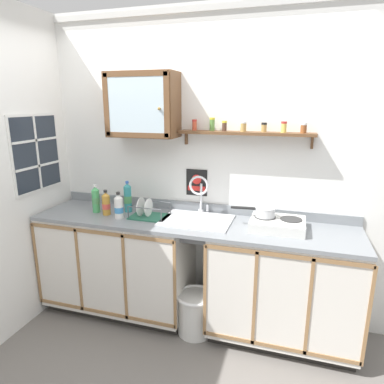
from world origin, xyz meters
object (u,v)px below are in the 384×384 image
object	(u,v)px
hot_plate_stove	(277,224)
bottle_juice_amber_0	(106,204)
dish_rack	(148,213)
trash_bin	(195,312)
bottle_detergent_teal_1	(128,198)
bottle_opaque_white_3	(119,207)
sink	(197,223)
saucepan	(264,211)
warning_sign	(197,183)
bottle_soda_green_2	(96,200)
wall_cabinet	(143,105)

from	to	relation	value
hot_plate_stove	bottle_juice_amber_0	distance (m)	1.45
bottle_juice_amber_0	dish_rack	distance (m)	0.38
dish_rack	trash_bin	world-z (taller)	dish_rack
bottle_detergent_teal_1	bottle_opaque_white_3	size ratio (longest dim) A/B	1.23
sink	bottle_opaque_white_3	world-z (taller)	sink
bottle_opaque_white_3	trash_bin	size ratio (longest dim) A/B	0.62
bottle_detergent_teal_1	sink	bearing A→B (deg)	-3.80
saucepan	dish_rack	size ratio (longest dim) A/B	1.08
saucepan	trash_bin	distance (m)	1.03
dish_rack	warning_sign	xyz separation A→B (m)	(0.34, 0.29, 0.23)
bottle_opaque_white_3	dish_rack	xyz separation A→B (m)	(0.23, 0.09, -0.06)
bottle_juice_amber_0	trash_bin	distance (m)	1.19
bottle_detergent_teal_1	trash_bin	world-z (taller)	bottle_detergent_teal_1
warning_sign	bottle_juice_amber_0	bearing A→B (deg)	-155.05
dish_rack	sink	bearing A→B (deg)	6.37
sink	hot_plate_stove	xyz separation A→B (m)	(0.65, -0.01, 0.06)
warning_sign	trash_bin	size ratio (longest dim) A/B	0.64
saucepan	warning_sign	world-z (taller)	warning_sign
bottle_juice_amber_0	trash_bin	size ratio (longest dim) A/B	0.61
saucepan	bottle_soda_green_2	bearing A→B (deg)	-177.45
bottle_juice_amber_0	bottle_detergent_teal_1	bearing A→B (deg)	43.17
saucepan	bottle_detergent_teal_1	size ratio (longest dim) A/B	1.24
sink	wall_cabinet	size ratio (longest dim) A/B	0.96
hot_plate_stove	bottle_detergent_teal_1	xyz separation A→B (m)	(-1.30, 0.06, 0.09)
sink	hot_plate_stove	distance (m)	0.65
saucepan	dish_rack	world-z (taller)	dish_rack
bottle_soda_green_2	warning_sign	world-z (taller)	warning_sign
warning_sign	hot_plate_stove	bearing A→B (deg)	-19.55
bottle_detergent_teal_1	trash_bin	xyz separation A→B (m)	(0.69, -0.22, -0.87)
dish_rack	wall_cabinet	size ratio (longest dim) A/B	0.54
hot_plate_stove	dish_rack	distance (m)	1.07
warning_sign	sink	bearing A→B (deg)	-73.09
saucepan	dish_rack	distance (m)	0.97
warning_sign	bottle_opaque_white_3	bearing A→B (deg)	-145.92
bottle_juice_amber_0	warning_sign	distance (m)	0.81
sink	trash_bin	xyz separation A→B (m)	(0.04, -0.18, -0.73)
saucepan	warning_sign	distance (m)	0.68
sink	saucepan	bearing A→B (deg)	1.27
wall_cabinet	sink	bearing A→B (deg)	-12.76
sink	warning_sign	xyz separation A→B (m)	(-0.07, 0.25, 0.28)
saucepan	bottle_opaque_white_3	world-z (taller)	bottle_opaque_white_3
bottle_opaque_white_3	trash_bin	distance (m)	1.09
saucepan	wall_cabinet	bearing A→B (deg)	174.40
bottle_opaque_white_3	dish_rack	bearing A→B (deg)	22.32
bottle_detergent_teal_1	saucepan	bearing A→B (deg)	-1.50
dish_rack	saucepan	bearing A→B (deg)	3.50
saucepan	hot_plate_stove	bearing A→B (deg)	-12.53
bottle_soda_green_2	dish_rack	size ratio (longest dim) A/B	0.78
saucepan	sink	bearing A→B (deg)	-178.73
bottle_juice_amber_0	bottle_detergent_teal_1	world-z (taller)	bottle_detergent_teal_1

